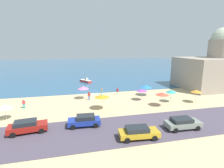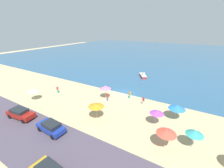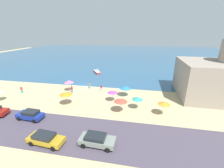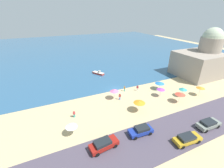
{
  "view_description": "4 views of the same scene",
  "coord_description": "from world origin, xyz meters",
  "px_view_note": "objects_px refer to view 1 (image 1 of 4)",
  "views": [
    {
      "loc": [
        -4.24,
        -37.48,
        10.26
      ],
      "look_at": [
        5.07,
        2.07,
        1.45
      ],
      "focal_mm": 28.0,
      "sensor_mm": 36.0,
      "label": 1
    },
    {
      "loc": [
        12.51,
        -26.16,
        13.38
      ],
      "look_at": [
        -2.45,
        -0.76,
        1.93
      ],
      "focal_mm": 24.0,
      "sensor_mm": 36.0,
      "label": 2
    },
    {
      "loc": [
        13.63,
        -33.92,
        13.33
      ],
      "look_at": [
        7.41,
        -0.9,
        1.34
      ],
      "focal_mm": 24.0,
      "sensor_mm": 36.0,
      "label": 3
    },
    {
      "loc": [
        -15.27,
        -31.73,
        18.91
      ],
      "look_at": [
        -1.05,
        -0.07,
        2.13
      ],
      "focal_mm": 24.0,
      "sensor_mm": 36.0,
      "label": 4
    }
  ],
  "objects_px": {
    "beach_umbrella_2": "(162,94)",
    "harbor_fortress": "(213,67)",
    "parked_car_0": "(85,120)",
    "beach_umbrella_3": "(5,107)",
    "beach_umbrella_5": "(102,96)",
    "bather_2": "(102,91)",
    "parked_car_3": "(27,126)",
    "bather_0": "(24,103)",
    "beach_umbrella_6": "(146,86)",
    "beach_umbrella_7": "(142,90)",
    "parked_car_2": "(183,123)",
    "bather_1": "(117,91)",
    "beach_umbrella_0": "(196,91)",
    "beach_umbrella_4": "(171,91)",
    "beach_umbrella_1": "(83,88)",
    "parked_car_4": "(138,132)",
    "bather_3": "(89,95)",
    "skiff_nearshore": "(86,81)"
  },
  "relations": [
    {
      "from": "bather_2",
      "to": "parked_car_3",
      "type": "height_order",
      "value": "bather_2"
    },
    {
      "from": "parked_car_2",
      "to": "beach_umbrella_0",
      "type": "bearing_deg",
      "value": 44.77
    },
    {
      "from": "beach_umbrella_2",
      "to": "bather_0",
      "type": "relative_size",
      "value": 1.59
    },
    {
      "from": "parked_car_3",
      "to": "bather_0",
      "type": "bearing_deg",
      "value": 105.36
    },
    {
      "from": "beach_umbrella_2",
      "to": "harbor_fortress",
      "type": "xyz_separation_m",
      "value": [
        19.13,
        10.09,
        3.02
      ]
    },
    {
      "from": "beach_umbrella_6",
      "to": "beach_umbrella_7",
      "type": "height_order",
      "value": "beach_umbrella_6"
    },
    {
      "from": "beach_umbrella_0",
      "to": "beach_umbrella_2",
      "type": "xyz_separation_m",
      "value": [
        -7.07,
        -0.33,
        0.03
      ]
    },
    {
      "from": "beach_umbrella_6",
      "to": "skiff_nearshore",
      "type": "relative_size",
      "value": 0.58
    },
    {
      "from": "beach_umbrella_4",
      "to": "parked_car_2",
      "type": "relative_size",
      "value": 0.55
    },
    {
      "from": "parked_car_4",
      "to": "beach_umbrella_4",
      "type": "bearing_deg",
      "value": 45.7
    },
    {
      "from": "beach_umbrella_0",
      "to": "beach_umbrella_2",
      "type": "relative_size",
      "value": 0.99
    },
    {
      "from": "beach_umbrella_1",
      "to": "bather_3",
      "type": "distance_m",
      "value": 1.92
    },
    {
      "from": "beach_umbrella_3",
      "to": "beach_umbrella_5",
      "type": "distance_m",
      "value": 14.04
    },
    {
      "from": "beach_umbrella_1",
      "to": "skiff_nearshore",
      "type": "relative_size",
      "value": 0.62
    },
    {
      "from": "beach_umbrella_1",
      "to": "parked_car_3",
      "type": "xyz_separation_m",
      "value": [
        -7.59,
        -12.44,
        -1.47
      ]
    },
    {
      "from": "parked_car_0",
      "to": "parked_car_2",
      "type": "relative_size",
      "value": 0.95
    },
    {
      "from": "beach_umbrella_3",
      "to": "parked_car_0",
      "type": "height_order",
      "value": "beach_umbrella_3"
    },
    {
      "from": "beach_umbrella_1",
      "to": "beach_umbrella_6",
      "type": "bearing_deg",
      "value": -2.0
    },
    {
      "from": "beach_umbrella_0",
      "to": "beach_umbrella_1",
      "type": "xyz_separation_m",
      "value": [
        -20.03,
        7.1,
        0.11
      ]
    },
    {
      "from": "beach_umbrella_3",
      "to": "parked_car_3",
      "type": "height_order",
      "value": "beach_umbrella_3"
    },
    {
      "from": "beach_umbrella_0",
      "to": "beach_umbrella_7",
      "type": "bearing_deg",
      "value": 158.44
    },
    {
      "from": "beach_umbrella_0",
      "to": "beach_umbrella_7",
      "type": "height_order",
      "value": "beach_umbrella_0"
    },
    {
      "from": "bather_2",
      "to": "bather_3",
      "type": "bearing_deg",
      "value": -132.86
    },
    {
      "from": "beach_umbrella_7",
      "to": "bather_0",
      "type": "height_order",
      "value": "beach_umbrella_7"
    },
    {
      "from": "parked_car_0",
      "to": "beach_umbrella_2",
      "type": "bearing_deg",
      "value": 19.46
    },
    {
      "from": "parked_car_0",
      "to": "beach_umbrella_5",
      "type": "bearing_deg",
      "value": 59.71
    },
    {
      "from": "beach_umbrella_7",
      "to": "parked_car_0",
      "type": "distance_m",
      "value": 14.61
    },
    {
      "from": "parked_car_2",
      "to": "beach_umbrella_5",
      "type": "bearing_deg",
      "value": 132.89
    },
    {
      "from": "beach_umbrella_3",
      "to": "parked_car_2",
      "type": "bearing_deg",
      "value": -20.07
    },
    {
      "from": "beach_umbrella_6",
      "to": "bather_1",
      "type": "height_order",
      "value": "beach_umbrella_6"
    },
    {
      "from": "beach_umbrella_0",
      "to": "beach_umbrella_2",
      "type": "distance_m",
      "value": 7.07
    },
    {
      "from": "beach_umbrella_7",
      "to": "parked_car_3",
      "type": "distance_m",
      "value": 20.53
    },
    {
      "from": "parked_car_0",
      "to": "harbor_fortress",
      "type": "bearing_deg",
      "value": 24.45
    },
    {
      "from": "beach_umbrella_6",
      "to": "parked_car_2",
      "type": "bearing_deg",
      "value": -96.9
    },
    {
      "from": "bather_0",
      "to": "beach_umbrella_6",
      "type": "bearing_deg",
      "value": 6.44
    },
    {
      "from": "beach_umbrella_0",
      "to": "parked_car_2",
      "type": "distance_m",
      "value": 12.51
    },
    {
      "from": "parked_car_3",
      "to": "beach_umbrella_1",
      "type": "bearing_deg",
      "value": 58.61
    },
    {
      "from": "bather_1",
      "to": "parked_car_2",
      "type": "xyz_separation_m",
      "value": [
        3.9,
        -17.11,
        -0.08
      ]
    },
    {
      "from": "beach_umbrella_2",
      "to": "beach_umbrella_3",
      "type": "bearing_deg",
      "value": -179.61
    },
    {
      "from": "beach_umbrella_0",
      "to": "beach_umbrella_7",
      "type": "relative_size",
      "value": 1.1
    },
    {
      "from": "bather_1",
      "to": "parked_car_4",
      "type": "relative_size",
      "value": 0.35
    },
    {
      "from": "parked_car_3",
      "to": "skiff_nearshore",
      "type": "bearing_deg",
      "value": 72.05
    },
    {
      "from": "bather_1",
      "to": "parked_car_0",
      "type": "relative_size",
      "value": 0.38
    },
    {
      "from": "parked_car_0",
      "to": "beach_umbrella_3",
      "type": "bearing_deg",
      "value": 156.32
    },
    {
      "from": "beach_umbrella_4",
      "to": "harbor_fortress",
      "type": "relative_size",
      "value": 0.17
    },
    {
      "from": "parked_car_2",
      "to": "bather_1",
      "type": "bearing_deg",
      "value": 102.83
    },
    {
      "from": "bather_2",
      "to": "beach_umbrella_0",
      "type": "bearing_deg",
      "value": -30.9
    },
    {
      "from": "beach_umbrella_0",
      "to": "skiff_nearshore",
      "type": "xyz_separation_m",
      "value": [
        -18.22,
        23.65,
        -1.8
      ]
    },
    {
      "from": "parked_car_0",
      "to": "harbor_fortress",
      "type": "xyz_separation_m",
      "value": [
        32.84,
        14.93,
        4.43
      ]
    },
    {
      "from": "beach_umbrella_5",
      "to": "beach_umbrella_6",
      "type": "distance_m",
      "value": 12.15
    }
  ]
}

